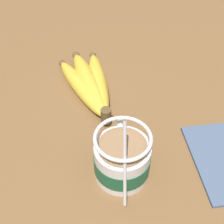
% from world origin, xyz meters
% --- Properties ---
extents(table, '(1.16, 1.16, 0.03)m').
position_xyz_m(table, '(0.00, 0.00, 0.02)').
color(table, brown).
rests_on(table, ground).
extents(coffee_mug, '(0.15, 0.09, 0.14)m').
position_xyz_m(coffee_mug, '(-0.08, 0.03, 0.07)').
color(coffee_mug, silver).
rests_on(coffee_mug, table).
extents(banana_bunch, '(0.23, 0.12, 0.04)m').
position_xyz_m(banana_bunch, '(0.13, 0.08, 0.05)').
color(banana_bunch, brown).
rests_on(banana_bunch, table).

